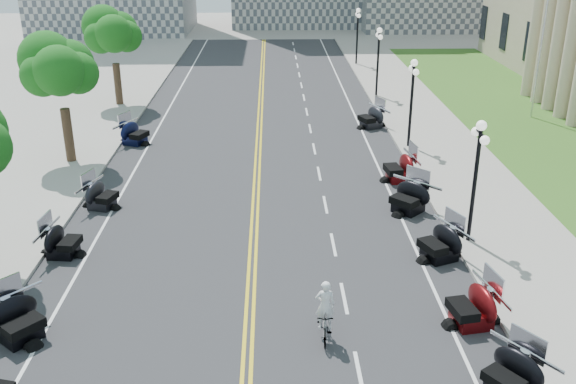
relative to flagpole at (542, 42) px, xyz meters
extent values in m
plane|color=gray|center=(-18.00, -22.00, -5.00)|extent=(160.00, 160.00, 0.00)
cube|color=#333335|center=(-18.00, -12.00, -5.00)|extent=(16.00, 90.00, 0.01)
cube|color=yellow|center=(-18.12, -12.00, -4.99)|extent=(0.12, 90.00, 0.00)
cube|color=yellow|center=(-17.88, -12.00, -4.99)|extent=(0.12, 90.00, 0.00)
cube|color=white|center=(-11.60, -12.00, -4.99)|extent=(0.12, 90.00, 0.00)
cube|color=white|center=(-24.40, -12.00, -4.99)|extent=(0.12, 90.00, 0.00)
cube|color=white|center=(-14.80, -26.00, -4.99)|extent=(0.12, 2.00, 0.00)
cube|color=white|center=(-14.80, -22.00, -4.99)|extent=(0.12, 2.00, 0.00)
cube|color=white|center=(-14.80, -18.00, -4.99)|extent=(0.12, 2.00, 0.00)
cube|color=white|center=(-14.80, -14.00, -4.99)|extent=(0.12, 2.00, 0.00)
cube|color=white|center=(-14.80, -10.00, -4.99)|extent=(0.12, 2.00, 0.00)
cube|color=white|center=(-14.80, -6.00, -4.99)|extent=(0.12, 2.00, 0.00)
cube|color=white|center=(-14.80, -2.00, -4.99)|extent=(0.12, 2.00, 0.00)
cube|color=white|center=(-14.80, 2.00, -4.99)|extent=(0.12, 2.00, 0.00)
cube|color=white|center=(-14.80, 6.00, -4.99)|extent=(0.12, 2.00, 0.00)
cube|color=white|center=(-14.80, 10.00, -4.99)|extent=(0.12, 2.00, 0.00)
cube|color=white|center=(-14.80, 14.00, -4.99)|extent=(0.12, 2.00, 0.00)
cube|color=white|center=(-14.80, 18.00, -4.99)|extent=(0.12, 2.00, 0.00)
cube|color=white|center=(-14.80, 22.00, -4.99)|extent=(0.12, 2.00, 0.00)
cube|color=white|center=(-14.80, 26.00, -4.99)|extent=(0.12, 2.00, 0.00)
cube|color=white|center=(-14.80, 30.00, -4.99)|extent=(0.12, 2.00, 0.00)
cube|color=#9E9991|center=(-7.50, -12.00, -4.92)|extent=(5.00, 90.00, 0.15)
cube|color=#9E9991|center=(-28.50, -12.00, -4.92)|extent=(5.00, 90.00, 0.15)
cube|color=#356023|center=(-0.50, -4.00, -4.95)|extent=(9.00, 60.00, 0.10)
imported|color=#A51414|center=(-15.66, -24.26, -4.50)|extent=(0.56, 1.70, 1.00)
imported|color=white|center=(-15.66, -24.26, -3.17)|extent=(0.60, 0.39, 1.65)
camera|label=1|loc=(-17.21, -40.80, 6.71)|focal=40.00mm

